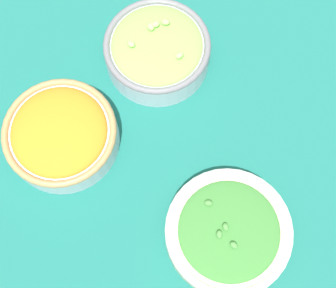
% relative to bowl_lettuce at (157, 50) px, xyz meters
% --- Properties ---
extents(ground_plane, '(3.00, 3.00, 0.00)m').
position_rel_bowl_lettuce_xyz_m(ground_plane, '(-0.13, 0.11, -0.04)').
color(ground_plane, '#196056').
extents(bowl_lettuce, '(0.19, 0.19, 0.08)m').
position_rel_bowl_lettuce_xyz_m(bowl_lettuce, '(0.00, 0.00, 0.00)').
color(bowl_lettuce, '#B2C1CC').
rests_on(bowl_lettuce, ground_plane).
extents(bowl_broccoli, '(0.20, 0.20, 0.07)m').
position_rel_bowl_lettuce_xyz_m(bowl_broccoli, '(-0.30, 0.14, -0.00)').
color(bowl_broccoli, beige).
rests_on(bowl_broccoli, ground_plane).
extents(bowl_carrots, '(0.19, 0.19, 0.07)m').
position_rel_bowl_lettuce_xyz_m(bowl_carrots, '(-0.00, 0.22, -0.00)').
color(bowl_carrots, '#B2C1CC').
rests_on(bowl_carrots, ground_plane).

